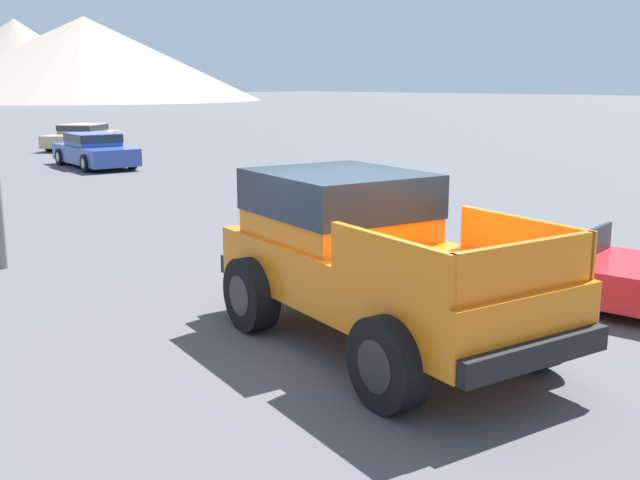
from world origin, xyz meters
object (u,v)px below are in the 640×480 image
red_convertible_car (624,279)px  parked_car_blue (94,150)px  parked_car_tan (83,136)px  orange_pickup_truck (366,250)px

red_convertible_car → parked_car_blue: (3.91, 21.03, 0.21)m
red_convertible_car → parked_car_tan: bearing=71.1°
parked_car_tan → orange_pickup_truck: bearing=122.8°
orange_pickup_truck → parked_car_tan: size_ratio=1.06×
parked_car_blue → parked_car_tan: bearing=-106.1°
parked_car_tan → parked_car_blue: bearing=119.3°
orange_pickup_truck → parked_car_blue: orange_pickup_truck is taller
parked_car_tan → parked_car_blue: size_ratio=1.03×
orange_pickup_truck → parked_car_blue: 20.66m
orange_pickup_truck → red_convertible_car: (3.45, -1.73, -0.70)m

